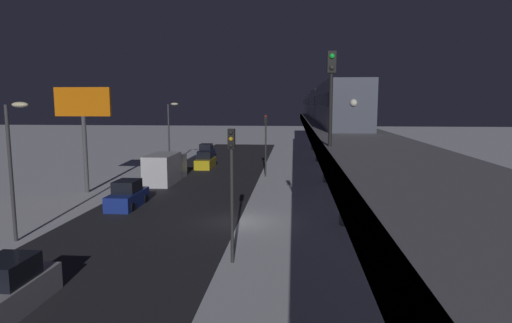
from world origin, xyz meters
TOP-DOWN VIEW (x-y plane):
  - ground_plane at (0.00, 0.00)m, footprint 240.00×240.00m
  - avenue_asphalt at (5.20, 0.00)m, footprint 11.00×105.50m
  - elevated_railway at (-7.29, -0.00)m, footprint 5.00×105.50m
  - subway_train at (-7.38, -37.02)m, footprint 2.94×74.07m
  - rail_signal at (-5.31, 8.19)m, footprint 0.36×0.41m
  - sedan_blue at (8.40, -3.39)m, footprint 1.91×4.45m
  - sedan_blue_2 at (8.40, -32.40)m, footprint 1.80×4.28m
  - sedan_silver at (6.60, 12.69)m, footprint 1.80×4.18m
  - sedan_yellow at (6.60, -23.04)m, footprint 1.80×4.27m
  - delivery_van at (8.60, -13.70)m, footprint 2.40×7.40m
  - traffic_light_near at (-0.90, 7.20)m, footprint 0.32×0.44m
  - traffic_light_mid at (-0.90, -17.50)m, footprint 0.32×0.44m
  - commercial_billboard at (13.83, -8.13)m, footprint 4.80×0.36m
  - street_lamp_near at (11.27, 5.00)m, footprint 1.35×0.44m
  - street_lamp_far at (11.27, -25.00)m, footprint 1.35×0.44m

SIDE VIEW (x-z plane):
  - ground_plane at x=0.00m, z-range 0.00..0.00m
  - avenue_asphalt at x=5.20m, z-range 0.00..0.01m
  - sedan_blue at x=8.40m, z-range -0.20..1.77m
  - sedan_yellow at x=6.60m, z-range -0.19..1.78m
  - sedan_blue_2 at x=8.40m, z-range -0.19..1.78m
  - sedan_silver at x=6.60m, z-range -0.19..1.78m
  - delivery_van at x=8.60m, z-range -0.05..2.75m
  - traffic_light_near at x=-0.90m, z-range 1.00..7.40m
  - traffic_light_mid at x=-0.90m, z-range 1.00..7.40m
  - street_lamp_near at x=11.27m, z-range 0.99..8.64m
  - street_lamp_far at x=11.27m, z-range 0.99..8.64m
  - elevated_railway at x=-7.29m, z-range 2.09..7.82m
  - commercial_billboard at x=13.83m, z-range 2.38..11.28m
  - subway_train at x=-7.38m, z-range 5.81..9.21m
  - rail_signal at x=-5.31m, z-range 6.46..10.46m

